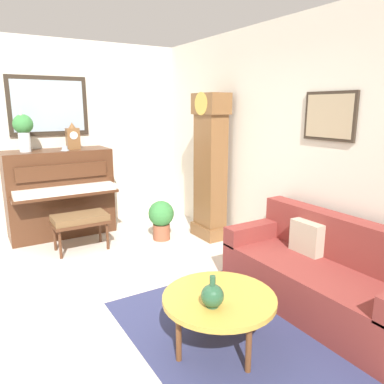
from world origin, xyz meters
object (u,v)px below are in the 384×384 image
(green_jug, at_px, (212,295))
(potted_plant, at_px, (161,217))
(piano, at_px, (60,192))
(coffee_table, at_px, (219,300))
(grandfather_clock, at_px, (210,171))
(mantel_clock, at_px, (73,137))
(piano_bench, at_px, (80,220))
(flower_vase, at_px, (23,128))
(couch, at_px, (323,276))
(teacup, at_px, (65,149))

(green_jug, distance_m, potted_plant, 2.62)
(piano, height_order, green_jug, piano)
(coffee_table, bearing_deg, grandfather_clock, 147.58)
(coffee_table, height_order, mantel_clock, mantel_clock)
(coffee_table, bearing_deg, piano_bench, -171.63)
(piano_bench, xyz_separation_m, green_jug, (2.67, 0.25, 0.10))
(potted_plant, bearing_deg, coffee_table, -16.38)
(flower_vase, bearing_deg, piano, 90.32)
(mantel_clock, height_order, potted_plant, mantel_clock)
(mantel_clock, bearing_deg, piano, -90.67)
(mantel_clock, bearing_deg, coffee_table, 3.53)
(piano_bench, height_order, mantel_clock, mantel_clock)
(couch, bearing_deg, piano_bench, -149.41)
(flower_vase, bearing_deg, grandfather_clock, 60.80)
(grandfather_clock, bearing_deg, potted_plant, -111.60)
(grandfather_clock, relative_size, flower_vase, 3.50)
(piano_bench, bearing_deg, potted_plant, 79.87)
(piano, bearing_deg, grandfather_clock, 55.55)
(grandfather_clock, xyz_separation_m, coffee_table, (2.12, -1.35, -0.57))
(teacup, bearing_deg, potted_plant, 51.33)
(coffee_table, xyz_separation_m, flower_vase, (-3.35, -0.85, 1.17))
(mantel_clock, distance_m, teacup, 0.24)
(coffee_table, height_order, potted_plant, potted_plant)
(grandfather_clock, distance_m, flower_vase, 2.58)
(coffee_table, distance_m, mantel_clock, 3.51)
(piano_bench, bearing_deg, coffee_table, 8.37)
(couch, relative_size, flower_vase, 3.28)
(piano, relative_size, piano_bench, 2.06)
(grandfather_clock, bearing_deg, piano_bench, -104.59)
(mantel_clock, bearing_deg, teacup, -50.40)
(piano, distance_m, grandfather_clock, 2.20)
(coffee_table, relative_size, green_jug, 3.67)
(teacup, bearing_deg, flower_vase, -104.28)
(grandfather_clock, distance_m, green_jug, 2.70)
(grandfather_clock, bearing_deg, flower_vase, -119.20)
(piano_bench, distance_m, couch, 3.03)
(piano, relative_size, potted_plant, 2.57)
(piano_bench, relative_size, potted_plant, 1.25)
(potted_plant, bearing_deg, teacup, -128.67)
(flower_vase, bearing_deg, potted_plant, 57.91)
(piano_bench, height_order, coffee_table, piano_bench)
(piano, height_order, grandfather_clock, grandfather_clock)
(piano, xyz_separation_m, mantel_clock, (0.00, 0.24, 0.79))
(grandfather_clock, xyz_separation_m, green_jug, (2.22, -1.48, -0.46))
(couch, bearing_deg, coffee_table, -91.63)
(piano_bench, xyz_separation_m, mantel_clock, (-0.78, 0.17, 1.01))
(piano, height_order, coffee_table, piano)
(piano_bench, xyz_separation_m, couch, (2.60, 1.54, -0.09))
(grandfather_clock, distance_m, teacup, 2.05)
(couch, bearing_deg, flower_vase, -149.30)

